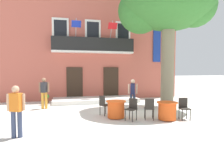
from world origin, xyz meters
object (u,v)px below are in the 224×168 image
(cafe_table_near_tree, at_px, (116,109))
(cafe_chair_middle_1, at_px, (149,107))
(cafe_chair_near_tree_1, at_px, (104,104))
(cafe_table_middle, at_px, (167,111))
(cafe_chair_near_tree_0, at_px, (132,108))
(pedestrian_by_tree, at_px, (44,91))
(cafe_chair_middle_0, at_px, (184,107))
(pedestrian_mid_plaza, at_px, (133,92))
(pedestrian_near_entrance, at_px, (16,109))
(plane_tree, at_px, (167,6))
(ground_planter_left, at_px, (47,98))

(cafe_table_near_tree, bearing_deg, cafe_chair_middle_1, -27.16)
(cafe_chair_near_tree_1, relative_size, cafe_table_middle, 1.05)
(cafe_table_middle, height_order, cafe_chair_middle_1, cafe_chair_middle_1)
(cafe_chair_near_tree_0, bearing_deg, pedestrian_by_tree, 137.16)
(cafe_chair_middle_0, distance_m, pedestrian_mid_plaza, 3.00)
(cafe_chair_near_tree_1, bearing_deg, pedestrian_near_entrance, -143.74)
(cafe_chair_middle_0, distance_m, pedestrian_by_tree, 7.15)
(plane_tree, distance_m, ground_planter_left, 8.95)
(cafe_chair_middle_1, xyz_separation_m, pedestrian_mid_plaza, (0.12, 2.40, 0.38))
(pedestrian_near_entrance, bearing_deg, pedestrian_by_tree, 85.09)
(cafe_table_near_tree, height_order, cafe_chair_near_tree_0, cafe_chair_near_tree_0)
(ground_planter_left, xyz_separation_m, pedestrian_mid_plaza, (4.65, -3.09, 0.57))
(cafe_chair_near_tree_1, relative_size, pedestrian_mid_plaza, 0.57)
(cafe_chair_middle_1, distance_m, pedestrian_mid_plaza, 2.43)
(cafe_chair_near_tree_1, height_order, cafe_table_middle, cafe_chair_near_tree_1)
(plane_tree, xyz_separation_m, cafe_table_middle, (-1.29, -2.51, -5.18))
(cafe_chair_middle_1, distance_m, pedestrian_near_entrance, 5.04)
(cafe_table_near_tree, relative_size, cafe_chair_near_tree_0, 0.95)
(cafe_chair_near_tree_1, bearing_deg, cafe_chair_middle_0, -25.73)
(cafe_chair_middle_0, xyz_separation_m, pedestrian_mid_plaza, (-1.36, 2.64, 0.38))
(plane_tree, distance_m, cafe_table_near_tree, 6.36)
(cafe_table_near_tree, distance_m, cafe_table_middle, 2.17)
(cafe_table_near_tree, relative_size, cafe_table_middle, 1.00)
(cafe_table_middle, distance_m, ground_planter_left, 7.73)
(cafe_chair_near_tree_1, height_order, pedestrian_mid_plaza, pedestrian_mid_plaza)
(cafe_table_near_tree, height_order, ground_planter_left, cafe_table_near_tree)
(plane_tree, distance_m, pedestrian_near_entrance, 9.02)
(pedestrian_mid_plaza, height_order, pedestrian_by_tree, pedestrian_by_tree)
(pedestrian_by_tree, bearing_deg, cafe_chair_middle_0, -32.94)
(cafe_chair_near_tree_1, xyz_separation_m, pedestrian_near_entrance, (-3.23, -2.37, 0.38))
(pedestrian_near_entrance, bearing_deg, cafe_table_middle, 9.11)
(cafe_chair_near_tree_1, xyz_separation_m, pedestrian_mid_plaza, (1.80, 1.12, 0.38))
(cafe_chair_middle_1, distance_m, pedestrian_by_tree, 5.80)
(ground_planter_left, bearing_deg, pedestrian_mid_plaza, -33.62)
(pedestrian_near_entrance, bearing_deg, pedestrian_mid_plaza, 34.70)
(cafe_table_middle, xyz_separation_m, ground_planter_left, (-5.26, 5.67, -0.06))
(cafe_table_near_tree, xyz_separation_m, pedestrian_near_entrance, (-3.64, -1.74, 0.52))
(plane_tree, bearing_deg, ground_planter_left, 154.27)
(ground_planter_left, bearing_deg, cafe_chair_middle_1, -50.50)
(pedestrian_mid_plaza, bearing_deg, cafe_chair_middle_1, -92.92)
(plane_tree, distance_m, pedestrian_by_tree, 8.10)
(ground_planter_left, distance_m, pedestrian_by_tree, 1.95)
(cafe_table_middle, relative_size, pedestrian_by_tree, 0.51)
(cafe_chair_near_tree_1, distance_m, cafe_chair_middle_1, 2.11)
(plane_tree, bearing_deg, cafe_table_middle, -117.12)
(cafe_chair_middle_1, bearing_deg, cafe_chair_near_tree_0, 169.74)
(cafe_chair_near_tree_0, bearing_deg, cafe_table_near_tree, 136.38)
(pedestrian_by_tree, bearing_deg, pedestrian_near_entrance, -94.91)
(cafe_chair_near_tree_0, height_order, pedestrian_mid_plaza, pedestrian_mid_plaza)
(ground_planter_left, bearing_deg, pedestrian_by_tree, -89.33)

